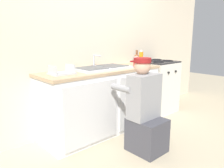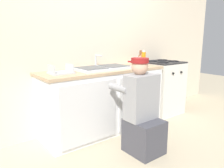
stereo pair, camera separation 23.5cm
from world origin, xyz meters
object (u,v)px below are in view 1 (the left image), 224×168
(soda_cup_red, at_px, (136,62))
(dish_rack_tray, at_px, (62,72))
(plumber_person, at_px, (145,113))
(water_glass, at_px, (139,62))
(vase_decorative, at_px, (137,59))
(sink_double_basin, at_px, (102,68))
(stove_range, at_px, (156,86))
(soap_bottle_orange, at_px, (141,59))

(soda_cup_red, distance_m, dish_rack_tray, 1.15)
(plumber_person, distance_m, water_glass, 1.11)
(vase_decorative, bearing_deg, soda_cup_red, -139.55)
(sink_double_basin, height_order, water_glass, sink_double_basin)
(water_glass, bearing_deg, stove_range, 6.36)
(soda_cup_red, xyz_separation_m, soap_bottle_orange, (0.09, -0.01, 0.04))
(sink_double_basin, bearing_deg, soap_bottle_orange, -17.43)
(vase_decorative, bearing_deg, sink_double_basin, -176.82)
(soap_bottle_orange, distance_m, vase_decorative, 0.28)
(plumber_person, xyz_separation_m, soap_bottle_orange, (0.60, 0.59, 0.55))
(stove_range, height_order, water_glass, water_glass)
(plumber_person, bearing_deg, water_glass, 45.71)
(soda_cup_red, relative_size, dish_rack_tray, 0.54)
(vase_decorative, bearing_deg, plumber_person, -132.91)
(plumber_person, relative_size, vase_decorative, 4.80)
(soda_cup_red, height_order, water_glass, soda_cup_red)
(stove_range, xyz_separation_m, plumber_person, (-1.27, -0.78, -0.00))
(dish_rack_tray, bearing_deg, plumber_person, -50.53)
(stove_range, relative_size, soda_cup_red, 6.15)
(soda_cup_red, bearing_deg, soap_bottle_orange, -7.71)
(soda_cup_red, relative_size, vase_decorative, 0.66)
(stove_range, height_order, plumber_person, plumber_person)
(plumber_person, relative_size, soda_cup_red, 7.26)
(dish_rack_tray, distance_m, soap_bottle_orange, 1.25)
(soap_bottle_orange, bearing_deg, soda_cup_red, 172.29)
(water_glass, bearing_deg, vase_decorative, 57.87)
(water_glass, bearing_deg, sink_double_basin, 174.59)
(stove_range, relative_size, plumber_person, 0.85)
(plumber_person, relative_size, dish_rack_tray, 3.94)
(water_glass, bearing_deg, soda_cup_red, -149.68)
(plumber_person, height_order, soap_bottle_orange, soap_bottle_orange)
(water_glass, relative_size, vase_decorative, 0.43)
(stove_range, distance_m, water_glass, 0.75)
(plumber_person, relative_size, water_glass, 11.04)
(soap_bottle_orange, height_order, vase_decorative, soap_bottle_orange)
(dish_rack_tray, bearing_deg, soap_bottle_orange, -8.34)
(soda_cup_red, height_order, dish_rack_tray, soda_cup_red)
(sink_double_basin, bearing_deg, dish_rack_tray, -179.33)
(stove_range, bearing_deg, water_glass, -173.64)
(sink_double_basin, distance_m, stove_range, 1.34)
(plumber_person, height_order, vase_decorative, vase_decorative)
(sink_double_basin, distance_m, soda_cup_red, 0.54)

